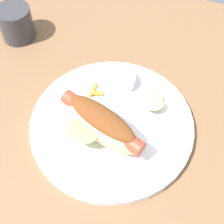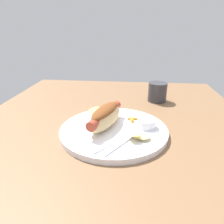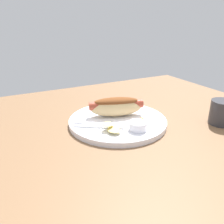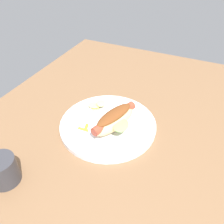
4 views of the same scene
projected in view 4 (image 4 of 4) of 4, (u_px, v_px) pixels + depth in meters
The scene contains 9 objects.
ground_plane at pixel (113, 127), 76.43cm from camera, with size 120.00×90.00×1.80cm, color brown.
plate at pixel (108, 125), 74.69cm from camera, with size 30.74×30.74×1.60cm, color white.
hot_dog at pixel (114, 119), 70.63cm from camera, with size 17.74×10.83×6.12cm.
sauce_ramekin at pixel (80, 115), 75.43cm from camera, with size 5.24×5.24×2.41cm, color white.
fork at pixel (111, 106), 80.73cm from camera, with size 12.91×9.03×0.40cm.
knife at pixel (117, 108), 80.08cm from camera, with size 13.22×1.40×0.36cm, color silver.
chips_pile at pixel (96, 106), 79.73cm from camera, with size 5.57×7.03×2.33cm.
carrot_garnish at pixel (85, 128), 71.67cm from camera, with size 2.77×3.33×0.99cm.
drinking_cup at pixel (3, 170), 57.15cm from camera, with size 7.45×7.45×7.62cm, color #333338.
Camera 4 is at (51.32, 23.21, 51.00)cm, focal length 37.13 mm.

